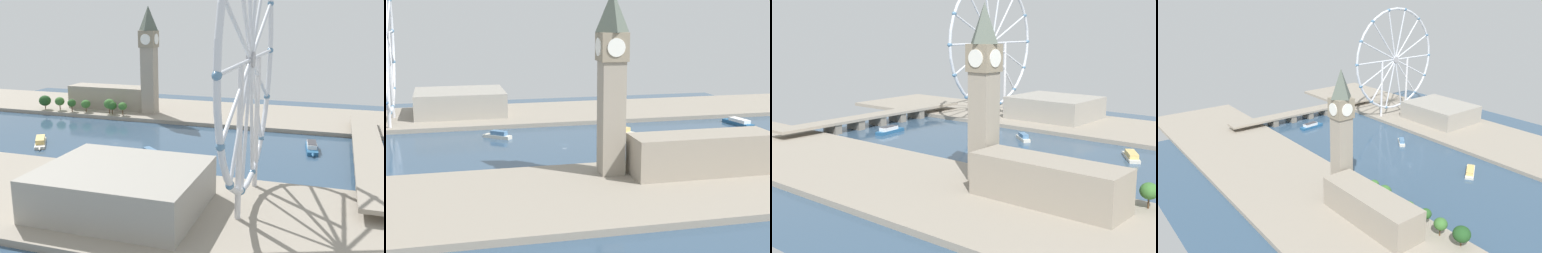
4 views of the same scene
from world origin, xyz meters
TOP-DOWN VIEW (x-y plane):
  - ground_plane at (0.00, 0.00)m, footprint 370.55×370.55m
  - riverbank_left at (-100.28, 0.00)m, footprint 90.00×520.00m
  - riverbank_right at (100.28, 0.00)m, footprint 90.00×520.00m
  - clock_tower at (-76.34, -6.39)m, footprint 14.03×14.03m
  - parliament_block at (-86.35, -49.60)m, footprint 22.00×70.42m
  - tree_row_embankment at (-63.09, -65.02)m, footprint 10.74×84.07m
  - ferris_wheel at (82.45, 107.59)m, footprint 113.67×3.20m
  - riverside_hall at (106.28, 58.99)m, footprint 55.62×66.98m
  - river_bridge at (-0.00, 162.03)m, footprint 182.55×16.80m
  - tour_boat_0 at (27.56, 38.39)m, footprint 16.62×19.22m
  - tour_boat_1 at (-15.60, 129.82)m, footprint 30.19×9.50m
  - tour_boat_2 at (25.15, -41.87)m, footprint 27.13×19.86m

SIDE VIEW (x-z plane):
  - ground_plane at x=0.00m, z-range 0.00..0.00m
  - riverbank_left at x=-100.28m, z-range 0.00..3.00m
  - riverbank_right at x=100.28m, z-range 0.00..3.00m
  - tour_boat_2 at x=25.15m, z-range -0.37..4.25m
  - tour_boat_0 at x=27.56m, z-range -0.49..4.47m
  - tour_boat_1 at x=-15.60m, z-range -0.50..4.85m
  - river_bridge at x=0.00m, z-range 2.00..11.19m
  - tree_row_embankment at x=-63.09m, z-range 4.42..16.92m
  - riverside_hall at x=106.28m, z-range 3.00..21.11m
  - parliament_block at x=-86.35m, z-range 3.00..22.70m
  - clock_tower at x=-76.34m, z-range 4.79..92.74m
  - ferris_wheel at x=82.45m, z-range 5.65..123.64m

